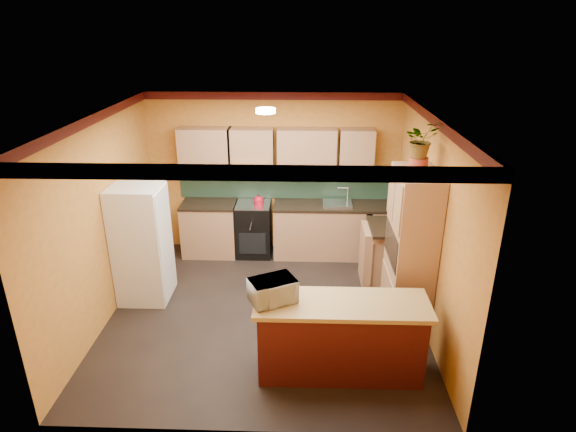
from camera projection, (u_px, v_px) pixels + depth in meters
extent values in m
plane|color=black|center=(266.00, 311.00, 6.67)|extent=(4.20, 4.20, 0.00)
cube|color=white|center=(262.00, 116.00, 5.65)|extent=(4.20, 4.20, 0.04)
cube|color=orange|center=(274.00, 174.00, 8.10)|extent=(4.20, 0.04, 2.70)
cube|color=orange|center=(245.00, 315.00, 4.21)|extent=(4.20, 0.04, 2.70)
cube|color=orange|center=(102.00, 220.00, 6.22)|extent=(0.04, 4.20, 2.70)
cube|color=orange|center=(429.00, 224.00, 6.09)|extent=(0.04, 4.20, 2.70)
cube|color=#213D2D|center=(289.00, 183.00, 8.15)|extent=(3.70, 0.02, 0.53)
cube|color=#213D2D|center=(405.00, 198.00, 7.45)|extent=(0.02, 1.40, 0.53)
cube|color=tan|center=(279.00, 150.00, 7.77)|extent=(3.10, 0.34, 0.70)
cylinder|color=white|center=(266.00, 111.00, 6.22)|extent=(0.26, 0.26, 0.06)
cube|color=tan|center=(291.00, 230.00, 8.16)|extent=(3.65, 0.60, 0.88)
cube|color=black|center=(291.00, 205.00, 7.98)|extent=(3.65, 0.62, 0.04)
cube|color=black|center=(254.00, 229.00, 8.17)|extent=(0.58, 0.58, 0.91)
cube|color=silver|center=(337.00, 204.00, 7.95)|extent=(0.48, 0.40, 0.03)
cube|color=tan|center=(388.00, 255.00, 7.30)|extent=(0.60, 0.80, 0.88)
cube|color=black|center=(390.00, 227.00, 7.13)|extent=(0.62, 0.80, 0.04)
cube|color=white|center=(142.00, 244.00, 6.72)|extent=(0.68, 0.66, 1.70)
cube|color=tan|center=(410.00, 252.00, 6.03)|extent=(0.48, 0.90, 2.10)
cylinder|color=#A73828|center=(418.00, 164.00, 5.65)|extent=(0.22, 0.22, 0.16)
imported|color=tan|center=(421.00, 139.00, 5.53)|extent=(0.49, 0.46, 0.42)
cube|color=#461011|center=(340.00, 340.00, 5.36)|extent=(1.80, 0.55, 0.88)
cube|color=tan|center=(342.00, 304.00, 5.18)|extent=(1.90, 0.65, 0.05)
imported|color=white|center=(273.00, 290.00, 5.15)|extent=(0.57, 0.51, 0.26)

